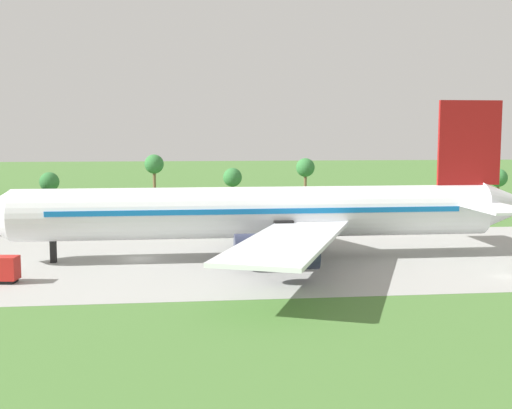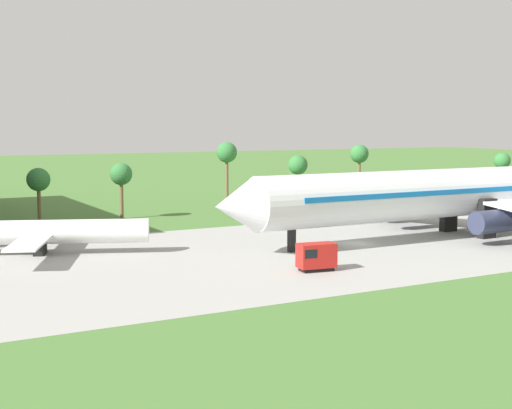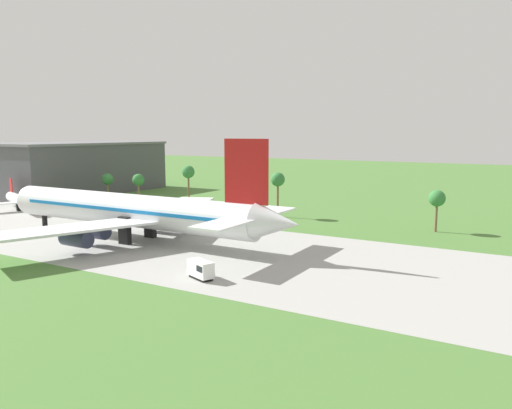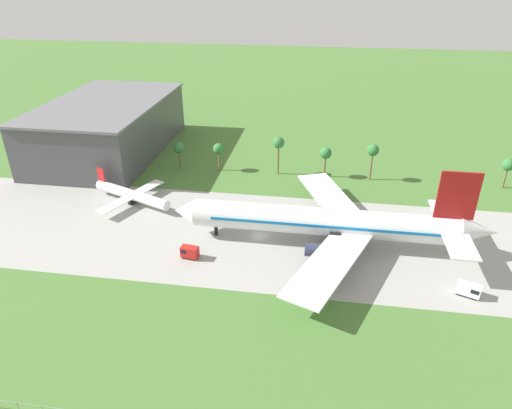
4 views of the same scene
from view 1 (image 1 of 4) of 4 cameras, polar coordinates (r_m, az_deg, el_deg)
ground_plane at (r=84.48m, az=-10.30°, el=-4.79°), size 600.00×600.00×0.00m
taxiway_strip at (r=84.48m, az=-10.30°, el=-4.79°), size 320.00×44.00×0.02m
jet_airliner at (r=82.99m, az=1.25°, el=-0.72°), size 74.48×61.25×20.51m
palm_tree_row at (r=121.45m, az=-4.30°, el=2.49°), size 103.62×3.60×12.30m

